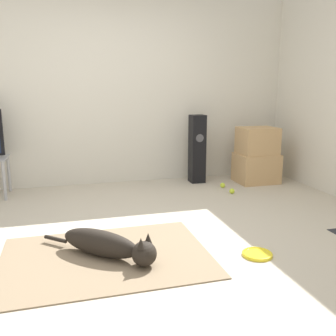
% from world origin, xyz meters
% --- Properties ---
extents(ground_plane, '(12.00, 12.00, 0.00)m').
position_xyz_m(ground_plane, '(0.00, 0.00, 0.00)').
color(ground_plane, '#BCB29E').
extents(wall_back, '(8.00, 0.06, 2.55)m').
position_xyz_m(wall_back, '(0.00, 2.10, 1.27)').
color(wall_back, beige).
rests_on(wall_back, ground_plane).
extents(area_rug, '(1.59, 1.15, 0.01)m').
position_xyz_m(area_rug, '(-0.30, -0.29, 0.01)').
color(area_rug, '#847056').
rests_on(area_rug, ground_plane).
extents(dog, '(0.82, 0.77, 0.24)m').
position_xyz_m(dog, '(-0.28, -0.31, 0.11)').
color(dog, black).
rests_on(dog, area_rug).
extents(frisbee, '(0.24, 0.24, 0.03)m').
position_xyz_m(frisbee, '(0.85, -0.58, 0.01)').
color(frisbee, yellow).
rests_on(frisbee, ground_plane).
extents(cardboard_box_lower, '(0.55, 0.45, 0.40)m').
position_xyz_m(cardboard_box_lower, '(2.00, 1.55, 0.20)').
color(cardboard_box_lower, tan).
rests_on(cardboard_box_lower, ground_plane).
extents(cardboard_box_upper, '(0.49, 0.40, 0.37)m').
position_xyz_m(cardboard_box_upper, '(1.99, 1.55, 0.58)').
color(cardboard_box_upper, tan).
rests_on(cardboard_box_upper, cardboard_box_lower).
extents(floor_speaker, '(0.20, 0.20, 0.93)m').
position_xyz_m(floor_speaker, '(1.20, 1.78, 0.47)').
color(floor_speaker, black).
rests_on(floor_speaker, ground_plane).
extents(tennis_ball_by_boxes, '(0.07, 0.07, 0.07)m').
position_xyz_m(tennis_ball_by_boxes, '(1.42, 1.39, 0.03)').
color(tennis_ball_by_boxes, '#C6E033').
rests_on(tennis_ball_by_boxes, ground_plane).
extents(tennis_ball_near_speaker, '(0.07, 0.07, 0.07)m').
position_xyz_m(tennis_ball_near_speaker, '(1.42, 1.09, 0.03)').
color(tennis_ball_near_speaker, '#C6E033').
rests_on(tennis_ball_near_speaker, ground_plane).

